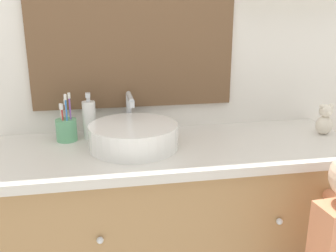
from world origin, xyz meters
TOP-DOWN VIEW (x-y plane):
  - wall_back at (0.03, 0.62)m, footprint 3.20×0.18m
  - vanity_counter at (0.00, 0.34)m, footprint 1.46×0.53m
  - sink_basin at (-0.18, 0.35)m, footprint 0.35×0.40m
  - toothbrush_holder at (-0.45, 0.48)m, footprint 0.09×0.09m
  - soap_dispenser at (-0.35, 0.50)m, footprint 0.06×0.06m
  - teddy_bear at (0.65, 0.36)m, footprint 0.08×0.06m

SIDE VIEW (x-z plane):
  - vanity_counter at x=0.00m, z-range 0.00..0.82m
  - sink_basin at x=-0.18m, z-range 0.78..0.97m
  - toothbrush_holder at x=-0.45m, z-range 0.77..0.97m
  - teddy_bear at x=0.65m, z-range 0.82..0.95m
  - soap_dispenser at x=-0.35m, z-range 0.81..1.00m
  - wall_back at x=0.03m, z-range 0.04..2.54m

